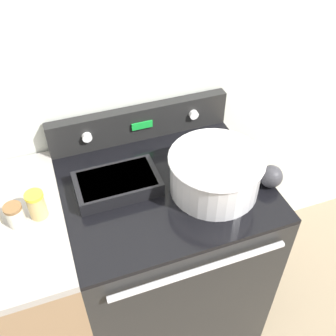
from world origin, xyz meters
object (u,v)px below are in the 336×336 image
(spice_jar_yellow_cap, at_px, (37,205))
(casserole_dish, at_px, (117,183))
(spice_jar_brown_cap, at_px, (15,215))
(ladle, at_px, (270,176))
(mixing_bowl, at_px, (215,171))

(spice_jar_yellow_cap, bearing_deg, casserole_dish, 8.45)
(casserole_dish, distance_m, spice_jar_brown_cap, 0.37)
(casserole_dish, bearing_deg, spice_jar_brown_cap, -171.33)
(spice_jar_brown_cap, bearing_deg, casserole_dish, 8.67)
(casserole_dish, relative_size, ladle, 1.09)
(spice_jar_yellow_cap, bearing_deg, ladle, -8.39)
(casserole_dish, xyz_separation_m, ladle, (0.55, -0.17, 0.01))
(mixing_bowl, distance_m, spice_jar_brown_cap, 0.71)
(ladle, bearing_deg, casserole_dish, 163.10)
(casserole_dish, distance_m, spice_jar_yellow_cap, 0.29)
(mixing_bowl, height_order, casserole_dish, mixing_bowl)
(casserole_dish, height_order, spice_jar_brown_cap, spice_jar_brown_cap)
(mixing_bowl, height_order, ladle, mixing_bowl)
(spice_jar_yellow_cap, bearing_deg, mixing_bowl, -6.95)
(mixing_bowl, height_order, spice_jar_brown_cap, mixing_bowl)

